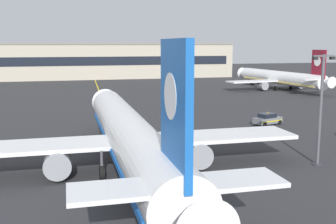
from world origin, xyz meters
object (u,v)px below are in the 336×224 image
(airliner_background, at_px, (280,78))
(safety_cone_by_nose_gear, at_px, (120,132))
(apron_lamp_post, at_px, (321,108))
(airliner_foreground, at_px, (129,135))
(service_car_third, at_px, (267,119))

(airliner_background, bearing_deg, safety_cone_by_nose_gear, -138.07)
(airliner_background, relative_size, apron_lamp_post, 3.46)
(airliner_foreground, height_order, safety_cone_by_nose_gear, airliner_foreground)
(airliner_background, distance_m, safety_cone_by_nose_gear, 61.67)
(apron_lamp_post, bearing_deg, safety_cone_by_nose_gear, 132.27)
(apron_lamp_post, bearing_deg, airliner_foreground, 172.73)
(safety_cone_by_nose_gear, bearing_deg, apron_lamp_post, -47.73)
(apron_lamp_post, height_order, safety_cone_by_nose_gear, apron_lamp_post)
(service_car_third, bearing_deg, apron_lamp_post, -104.00)
(apron_lamp_post, relative_size, safety_cone_by_nose_gear, 19.02)
(airliner_foreground, xyz_separation_m, airliner_background, (47.05, 57.13, -0.43))
(airliner_background, xyz_separation_m, apron_lamp_post, (-29.27, -59.39, 2.58))
(airliner_background, relative_size, service_car_third, 7.95)
(airliner_background, bearing_deg, service_car_third, -121.28)
(airliner_foreground, relative_size, apron_lamp_post, 3.96)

